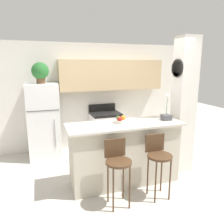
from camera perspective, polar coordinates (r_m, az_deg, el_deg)
The scene contains 11 objects.
ground_plane at distance 4.10m, azimuth 3.25°, elevation -17.65°, with size 14.00×14.00×0.00m, color beige.
wall_back at distance 5.45m, azimuth -2.64°, elevation 6.42°, with size 5.60×0.38×2.55m.
pillar_right at distance 4.35m, azimuth 18.15°, elevation 1.58°, with size 0.38×0.32×2.55m.
counter_bar at distance 3.86m, azimuth 3.35°, elevation -10.64°, with size 1.97×0.68×1.08m.
refrigerator at distance 5.05m, azimuth -17.43°, elevation -2.25°, with size 0.67×0.67×1.65m.
stove_range at distance 5.39m, azimuth -1.71°, elevation -4.80°, with size 0.69×0.63×1.07m.
bar_stool_left at distance 3.23m, azimuth 1.50°, elevation -13.05°, with size 0.38×0.38×0.98m.
bar_stool_right at distance 3.50m, azimuth 11.99°, elevation -11.28°, with size 0.38×0.38×0.98m.
potted_plant_on_fridge at distance 4.91m, azimuth -18.24°, elevation 9.97°, with size 0.36×0.36×0.44m.
orchid_vase at distance 3.99m, azimuth 14.01°, elevation -0.64°, with size 0.15×0.15×0.47m.
fruit_bowl at distance 3.71m, azimuth 2.26°, elevation -2.15°, with size 0.23×0.23×0.12m.
Camera 1 is at (-1.35, -3.29, 2.04)m, focal length 35.00 mm.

